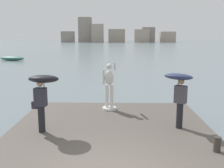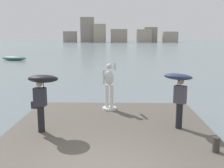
% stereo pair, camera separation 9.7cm
% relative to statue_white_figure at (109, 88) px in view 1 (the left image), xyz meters
% --- Properties ---
extents(ground_plane, '(400.00, 400.00, 0.00)m').
position_rel_statue_white_figure_xyz_m(ground_plane, '(0.12, 34.68, -1.35)').
color(ground_plane, slate).
extents(pier, '(6.84, 9.46, 0.40)m').
position_rel_statue_white_figure_xyz_m(pier, '(0.12, -3.59, -1.15)').
color(pier, '#564F47').
rests_on(pier, ground).
extents(statue_white_figure, '(0.60, 0.86, 2.02)m').
position_rel_statue_white_figure_xyz_m(statue_white_figure, '(0.00, 0.00, 0.00)').
color(statue_white_figure, silver).
rests_on(statue_white_figure, pier).
extents(onlooker_left, '(1.01, 1.03, 1.96)m').
position_rel_statue_white_figure_xyz_m(onlooker_left, '(-2.06, -2.70, 0.54)').
color(onlooker_left, black).
rests_on(onlooker_left, pier).
extents(onlooker_right, '(1.33, 1.33, 1.93)m').
position_rel_statue_white_figure_xyz_m(onlooker_right, '(2.42, -2.18, 0.52)').
color(onlooker_right, black).
rests_on(onlooker_right, pier).
extents(mooring_bollard, '(0.19, 0.19, 0.42)m').
position_rel_statue_white_figure_xyz_m(mooring_bollard, '(3.05, -4.13, -0.74)').
color(mooring_bollard, '#38332D').
rests_on(mooring_bollard, pier).
extents(boat_near, '(3.97, 1.97, 0.61)m').
position_rel_statue_white_figure_xyz_m(boat_near, '(-14.77, 26.69, -1.04)').
color(boat_near, '#336B5B').
rests_on(boat_near, ground).
extents(distant_skyline, '(60.93, 10.76, 13.24)m').
position_rel_statue_white_figure_xyz_m(distant_skyline, '(1.76, 132.16, 2.77)').
color(distant_skyline, gray).
rests_on(distant_skyline, ground).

